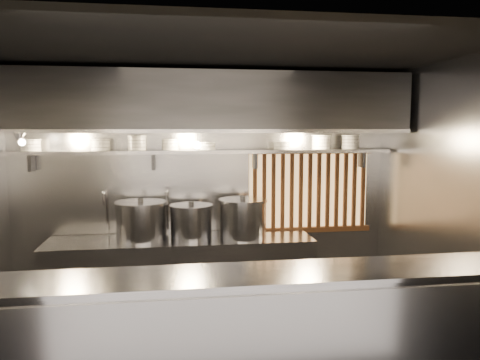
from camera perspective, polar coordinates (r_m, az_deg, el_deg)
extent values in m
plane|color=black|center=(4.66, -2.79, -21.11)|extent=(4.50, 4.50, 0.00)
plane|color=black|center=(4.19, -3.00, 15.25)|extent=(4.50, 4.50, 0.00)
plane|color=gray|center=(5.69, -4.34, -1.28)|extent=(4.50, 0.00, 4.50)
plane|color=gray|center=(4.95, 24.02, -2.93)|extent=(0.00, 3.00, 3.00)
cube|color=#98989D|center=(3.57, -1.26, -20.23)|extent=(4.50, 0.50, 1.10)
cube|color=#98989D|center=(3.36, -1.29, -11.58)|extent=(4.50, 0.56, 0.03)
cube|color=#98989D|center=(5.52, -7.15, -11.66)|extent=(3.00, 0.70, 0.90)
cube|color=#98989D|center=(5.46, -4.25, 3.47)|extent=(4.40, 0.34, 0.04)
cube|color=#2D2D30|center=(5.25, -4.12, 9.31)|extent=(4.40, 0.80, 0.65)
cube|color=#98989D|center=(4.84, -3.74, 5.96)|extent=(4.40, 0.03, 0.04)
cube|color=#F6BE6F|center=(5.90, 8.37, -1.25)|extent=(1.50, 0.02, 0.92)
cube|color=brown|center=(5.81, 8.59, 3.48)|extent=(1.56, 0.06, 0.06)
cube|color=brown|center=(5.94, 8.43, -6.00)|extent=(1.56, 0.06, 0.06)
cube|color=brown|center=(5.70, 1.82, -1.46)|extent=(0.04, 0.04, 0.92)
cube|color=brown|center=(5.72, 2.96, -1.43)|extent=(0.04, 0.04, 0.92)
cube|color=brown|center=(5.74, 4.09, -1.41)|extent=(0.04, 0.04, 0.92)
cube|color=brown|center=(5.77, 5.21, -1.38)|extent=(0.04, 0.04, 0.92)
cube|color=brown|center=(5.79, 6.32, -1.36)|extent=(0.04, 0.04, 0.92)
cube|color=brown|center=(5.82, 7.42, -1.33)|extent=(0.04, 0.04, 0.92)
cube|color=brown|center=(5.86, 8.51, -1.31)|extent=(0.04, 0.04, 0.92)
cube|color=brown|center=(5.89, 9.58, -1.28)|extent=(0.04, 0.04, 0.92)
cube|color=brown|center=(5.93, 10.64, -1.26)|extent=(0.04, 0.04, 0.92)
cube|color=brown|center=(5.97, 11.69, -1.23)|extent=(0.04, 0.04, 0.92)
cube|color=brown|center=(6.01, 12.73, -1.21)|extent=(0.04, 0.04, 0.92)
cube|color=brown|center=(6.05, 13.75, -1.18)|extent=(0.04, 0.04, 0.92)
cube|color=brown|center=(6.09, 14.75, -1.16)|extent=(0.04, 0.04, 0.92)
cylinder|color=silver|center=(5.71, -15.91, -3.61)|extent=(0.03, 0.03, 0.48)
sphere|color=silver|center=(5.67, -15.98, -1.22)|extent=(0.04, 0.04, 0.04)
cylinder|color=silver|center=(5.54, -16.16, -1.39)|extent=(0.03, 0.26, 0.03)
sphere|color=silver|center=(5.42, -16.34, -1.57)|extent=(0.04, 0.04, 0.04)
cylinder|color=silver|center=(5.42, -16.32, -2.31)|extent=(0.03, 0.03, 0.14)
cylinder|color=silver|center=(5.66, -8.85, -3.53)|extent=(0.03, 0.03, 0.48)
sphere|color=silver|center=(5.62, -8.89, -1.12)|extent=(0.04, 0.04, 0.04)
cylinder|color=silver|center=(5.49, -8.90, -1.29)|extent=(0.03, 0.26, 0.03)
sphere|color=silver|center=(5.36, -8.91, -1.47)|extent=(0.04, 0.04, 0.04)
cylinder|color=silver|center=(5.37, -8.90, -2.21)|extent=(0.03, 0.03, 0.14)
cone|color=#98989D|center=(5.20, -25.32, 4.84)|extent=(0.25, 0.27, 0.20)
sphere|color=#FFE0B2|center=(5.17, -25.04, 4.19)|extent=(0.07, 0.07, 0.07)
cylinder|color=#2D2D30|center=(5.29, -25.05, 5.74)|extent=(0.02, 0.22, 0.02)
cylinder|color=#2D2D30|center=(5.33, -5.24, 5.11)|extent=(0.01, 0.01, 0.12)
sphere|color=#FFE0B2|center=(5.34, -5.24, 4.25)|extent=(0.09, 0.09, 0.09)
cylinder|color=#98989D|center=(5.38, -11.97, -5.04)|extent=(0.66, 0.66, 0.40)
cylinder|color=#98989D|center=(5.35, -12.02, -2.75)|extent=(0.70, 0.70, 0.03)
cylinder|color=#2D2D30|center=(5.34, -12.03, -2.38)|extent=(0.06, 0.06, 0.04)
cylinder|color=#98989D|center=(5.38, -5.96, -5.21)|extent=(0.53, 0.53, 0.36)
cylinder|color=#98989D|center=(5.34, -5.98, -3.18)|extent=(0.56, 0.56, 0.03)
cylinder|color=#2D2D30|center=(5.34, -5.98, -2.81)|extent=(0.06, 0.06, 0.04)
cylinder|color=#98989D|center=(5.37, 0.35, -4.86)|extent=(0.63, 0.63, 0.42)
cylinder|color=#98989D|center=(5.33, 0.35, -2.50)|extent=(0.66, 0.66, 0.03)
cylinder|color=#2D2D30|center=(5.33, 0.35, -2.13)|extent=(0.06, 0.06, 0.04)
cylinder|color=silver|center=(5.66, -24.14, 3.44)|extent=(0.21, 0.21, 0.03)
cylinder|color=silver|center=(5.66, -24.16, 3.83)|extent=(0.21, 0.21, 0.03)
cylinder|color=silver|center=(5.66, -24.18, 4.21)|extent=(0.21, 0.21, 0.03)
cylinder|color=silver|center=(5.66, -24.19, 4.49)|extent=(0.23, 0.23, 0.01)
cylinder|color=silver|center=(5.51, -16.62, 3.66)|extent=(0.21, 0.21, 0.03)
cylinder|color=silver|center=(5.50, -16.63, 4.06)|extent=(0.21, 0.21, 0.03)
cylinder|color=silver|center=(5.50, -16.64, 4.45)|extent=(0.21, 0.21, 0.03)
cylinder|color=silver|center=(5.50, -16.65, 4.75)|extent=(0.23, 0.23, 0.01)
cylinder|color=silver|center=(5.46, -12.44, 3.76)|extent=(0.20, 0.20, 0.03)
cylinder|color=silver|center=(5.46, -12.45, 4.16)|extent=(0.20, 0.20, 0.03)
cylinder|color=silver|center=(5.46, -12.46, 4.56)|extent=(0.20, 0.20, 0.03)
cylinder|color=silver|center=(5.46, -12.47, 4.95)|extent=(0.20, 0.20, 0.03)
cylinder|color=silver|center=(5.46, -12.48, 5.25)|extent=(0.22, 0.22, 0.01)
cylinder|color=silver|center=(5.45, -8.47, 3.83)|extent=(0.19, 0.19, 0.03)
cylinder|color=silver|center=(5.45, -8.48, 4.23)|extent=(0.19, 0.19, 0.03)
cylinder|color=silver|center=(5.45, -8.48, 4.63)|extent=(0.19, 0.19, 0.03)
cylinder|color=silver|center=(5.45, -8.49, 4.93)|extent=(0.20, 0.20, 0.01)
cylinder|color=silver|center=(5.46, -3.99, 3.89)|extent=(0.19, 0.19, 0.03)
cylinder|color=silver|center=(5.46, -3.99, 4.29)|extent=(0.19, 0.19, 0.03)
cylinder|color=silver|center=(5.46, -4.00, 4.58)|extent=(0.20, 0.20, 0.01)
cylinder|color=silver|center=(5.60, 5.12, 3.94)|extent=(0.19, 0.19, 0.03)
cylinder|color=silver|center=(5.60, 5.12, 4.33)|extent=(0.19, 0.19, 0.03)
cylinder|color=silver|center=(5.60, 5.12, 4.61)|extent=(0.21, 0.21, 0.01)
cylinder|color=silver|center=(5.73, 9.82, 3.93)|extent=(0.21, 0.21, 0.03)
cylinder|color=silver|center=(5.73, 9.83, 4.31)|extent=(0.21, 0.21, 0.03)
cylinder|color=silver|center=(5.73, 9.84, 4.68)|extent=(0.21, 0.21, 0.03)
cylinder|color=silver|center=(5.73, 9.85, 5.06)|extent=(0.21, 0.21, 0.03)
cylinder|color=silver|center=(5.73, 9.85, 5.34)|extent=(0.23, 0.23, 0.01)
cylinder|color=silver|center=(5.86, 13.30, 3.90)|extent=(0.21, 0.21, 0.03)
cylinder|color=silver|center=(5.86, 13.31, 4.27)|extent=(0.21, 0.21, 0.03)
cylinder|color=silver|center=(5.86, 13.32, 4.64)|extent=(0.21, 0.21, 0.03)
cylinder|color=silver|center=(5.86, 13.33, 5.01)|extent=(0.21, 0.21, 0.03)
cylinder|color=silver|center=(5.86, 13.34, 5.29)|extent=(0.22, 0.22, 0.01)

